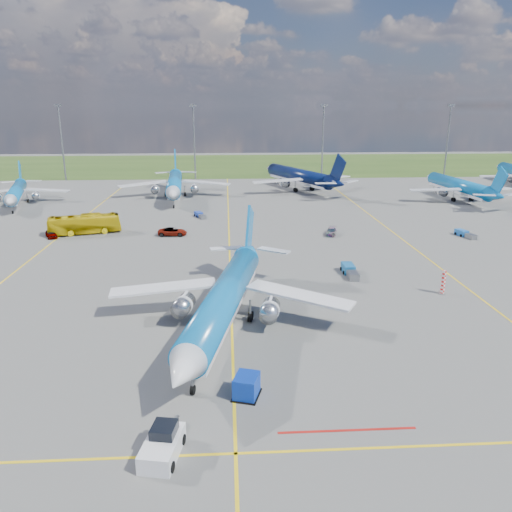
{
  "coord_description": "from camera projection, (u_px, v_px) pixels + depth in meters",
  "views": [
    {
      "loc": [
        -0.31,
        -48.01,
        22.22
      ],
      "look_at": [
        3.27,
        12.2,
        4.0
      ],
      "focal_mm": 35.0,
      "sensor_mm": 36.0,
      "label": 1
    }
  ],
  "objects": [
    {
      "name": "warning_post",
      "position": [
        443.0,
        282.0,
        61.01
      ],
      "size": [
        0.5,
        0.5,
        3.0
      ],
      "primitive_type": "cylinder",
      "color": "red",
      "rests_on": "ground"
    },
    {
      "name": "apron_bus",
      "position": [
        84.0,
        224.0,
        89.73
      ],
      "size": [
        12.96,
        6.24,
        3.52
      ],
      "primitive_type": "imported",
      "rotation": [
        0.0,
        0.0,
        1.84
      ],
      "color": "gold",
      "rests_on": "ground"
    },
    {
      "name": "taxiway_lines",
      "position": [
        231.0,
        252.0,
        78.8
      ],
      "size": [
        60.25,
        160.0,
        0.02
      ],
      "color": "yellow",
      "rests_on": "ground"
    },
    {
      "name": "main_airliner",
      "position": [
        225.0,
        329.0,
        51.73
      ],
      "size": [
        35.32,
        42.12,
        9.71
      ],
      "primitive_type": null,
      "rotation": [
        0.0,
        0.0,
        -0.21
      ],
      "color": "#0C65A8",
      "rests_on": "ground"
    },
    {
      "name": "floodlight_masts",
      "position": [
        259.0,
        138.0,
        154.37
      ],
      "size": [
        202.2,
        0.5,
        22.7
      ],
      "color": "slate",
      "rests_on": "ground"
    },
    {
      "name": "bg_jet_n",
      "position": [
        299.0,
        190.0,
        137.38
      ],
      "size": [
        45.47,
        50.81,
        10.94
      ],
      "primitive_type": null,
      "rotation": [
        0.0,
        0.0,
        3.54
      ],
      "color": "#07133C",
      "rests_on": "ground"
    },
    {
      "name": "service_car_a",
      "position": [
        51.0,
        234.0,
        87.41
      ],
      "size": [
        3.22,
        4.25,
        1.35
      ],
      "primitive_type": "imported",
      "rotation": [
        0.0,
        0.0,
        0.47
      ],
      "color": "#999999",
      "rests_on": "ground"
    },
    {
      "name": "uld_container",
      "position": [
        247.0,
        386.0,
        39.58
      ],
      "size": [
        2.35,
        2.64,
        1.78
      ],
      "primitive_type": "cube",
      "rotation": [
        0.0,
        0.0,
        -0.3
      ],
      "color": "#0B31A7",
      "rests_on": "ground"
    },
    {
      "name": "bg_jet_nnw",
      "position": [
        175.0,
        198.0,
        125.05
      ],
      "size": [
        32.91,
        41.6,
        10.35
      ],
      "primitive_type": null,
      "rotation": [
        0.0,
        0.0,
        0.07
      ],
      "color": "#0C65A8",
      "rests_on": "ground"
    },
    {
      "name": "baggage_tug_c",
      "position": [
        200.0,
        215.0,
        103.32
      ],
      "size": [
        2.74,
        4.49,
        0.98
      ],
      "rotation": [
        0.0,
        0.0,
        0.39
      ],
      "color": "#1B3AA6",
      "rests_on": "ground"
    },
    {
      "name": "bg_jet_nw",
      "position": [
        18.0,
        205.0,
        116.61
      ],
      "size": [
        33.01,
        38.33,
        8.56
      ],
      "primitive_type": null,
      "rotation": [
        0.0,
        0.0,
        0.28
      ],
      "color": "#0C65A8",
      "rests_on": "ground"
    },
    {
      "name": "bg_jet_ne",
      "position": [
        457.0,
        199.0,
        123.18
      ],
      "size": [
        30.79,
        38.99,
        9.72
      ],
      "primitive_type": null,
      "rotation": [
        0.0,
        0.0,
        3.21
      ],
      "color": "#0C65A8",
      "rests_on": "ground"
    },
    {
      "name": "service_car_c",
      "position": [
        331.0,
        232.0,
        89.2
      ],
      "size": [
        2.79,
        4.49,
        1.21
      ],
      "primitive_type": "imported",
      "rotation": [
        0.0,
        0.0,
        -0.28
      ],
      "color": "#999999",
      "rests_on": "ground"
    },
    {
      "name": "service_car_b",
      "position": [
        172.0,
        232.0,
        88.73
      ],
      "size": [
        5.17,
        2.52,
        1.41
      ],
      "primitive_type": "imported",
      "rotation": [
        0.0,
        0.0,
        1.54
      ],
      "color": "#999999",
      "rests_on": "ground"
    },
    {
      "name": "grass_strip",
      "position": [
        227.0,
        165.0,
        195.65
      ],
      "size": [
        400.0,
        80.0,
        0.01
      ],
      "primitive_type": "cube",
      "color": "#2D4719",
      "rests_on": "ground"
    },
    {
      "name": "baggage_tug_e",
      "position": [
        465.0,
        234.0,
        88.05
      ],
      "size": [
        2.26,
        4.7,
        1.02
      ],
      "rotation": [
        0.0,
        0.0,
        0.24
      ],
      "color": "#1B59A7",
      "rests_on": "ground"
    },
    {
      "name": "pushback_tug",
      "position": [
        163.0,
        445.0,
        32.88
      ],
      "size": [
        2.85,
        5.87,
        1.95
      ],
      "rotation": [
        0.0,
        0.0,
        -0.18
      ],
      "color": "silver",
      "rests_on": "ground"
    },
    {
      "name": "ground",
      "position": [
        232.0,
        326.0,
        52.32
      ],
      "size": [
        400.0,
        400.0,
        0.0
      ],
      "primitive_type": "plane",
      "color": "#50504D",
      "rests_on": "ground"
    },
    {
      "name": "baggage_tug_w",
      "position": [
        350.0,
        271.0,
        68.19
      ],
      "size": [
        1.53,
        5.3,
        1.19
      ],
      "rotation": [
        0.0,
        0.0,
        -0.01
      ],
      "color": "#17588E",
      "rests_on": "ground"
    }
  ]
}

